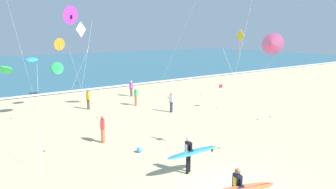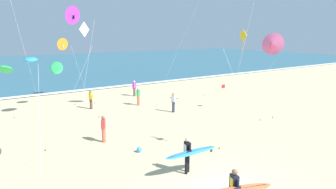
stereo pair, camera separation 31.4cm
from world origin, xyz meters
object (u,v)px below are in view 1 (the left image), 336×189
object	(u,v)px
beach_ball	(139,150)
bystander_green_top	(136,96)
kite_diamond_ivory_mid	(81,31)
kite_arc_cobalt_low	(32,66)
bystander_red_top	(103,129)
bystander_white_top	(171,102)
kite_delta_amber_near	(59,45)
lifeguard_flag	(219,94)
kite_delta_rose_close	(272,44)
bystander_yellow_top	(88,100)
kite_delta_violet_far	(70,15)
bystander_purple_top	(131,88)
surfer_lead	(240,188)
kite_diamond_golden_extra	(241,39)
surfer_trailing	(190,152)

from	to	relation	value
beach_ball	bystander_green_top	bearing A→B (deg)	61.28
kite_diamond_ivory_mid	kite_arc_cobalt_low	xyz separation A→B (m)	(-7.07, -13.72, -1.47)
bystander_red_top	kite_diamond_ivory_mid	bearing A→B (deg)	74.75
kite_arc_cobalt_low	beach_ball	xyz separation A→B (m)	(4.98, 0.03, -4.80)
bystander_white_top	beach_ball	world-z (taller)	bystander_white_top
kite_delta_amber_near	kite_arc_cobalt_low	xyz separation A→B (m)	(-4.45, -11.45, -0.43)
kite_diamond_ivory_mid	kite_arc_cobalt_low	distance (m)	15.50
lifeguard_flag	beach_ball	bearing A→B (deg)	-156.73
kite_delta_rose_close	bystander_yellow_top	world-z (taller)	kite_delta_rose_close
bystander_white_top	bystander_yellow_top	distance (m)	6.97
bystander_green_top	bystander_yellow_top	distance (m)	4.06
kite_delta_violet_far	bystander_green_top	xyz separation A→B (m)	(6.17, 2.50, -6.57)
bystander_purple_top	bystander_yellow_top	bearing A→B (deg)	-154.51
kite_delta_amber_near	kite_diamond_ivory_mid	distance (m)	3.62
kite_delta_rose_close	bystander_white_top	xyz separation A→B (m)	(1.65, 10.23, -4.93)
bystander_red_top	surfer_lead	bearing A→B (deg)	-84.68
kite_diamond_ivory_mid	kite_diamond_golden_extra	bearing A→B (deg)	-43.04
kite_diamond_ivory_mid	kite_delta_violet_far	xyz separation A→B (m)	(-3.09, -6.75, 0.97)
kite_delta_amber_near	bystander_yellow_top	size ratio (longest dim) A/B	3.70
kite_arc_cobalt_low	kite_diamond_golden_extra	xyz separation A→B (m)	(17.35, 4.12, 0.81)
bystander_purple_top	bystander_yellow_top	xyz separation A→B (m)	(-5.51, -2.63, 0.00)
kite_diamond_ivory_mid	kite_delta_rose_close	world-z (taller)	kite_diamond_ivory_mid
bystander_green_top	bystander_red_top	bearing A→B (deg)	-131.46
kite_arc_cobalt_low	kite_diamond_golden_extra	bearing A→B (deg)	13.35
surfer_trailing	kite_delta_violet_far	xyz separation A→B (m)	(-1.57, 10.49, 6.33)
surfer_lead	kite_delta_violet_far	distance (m)	15.33
bystander_red_top	bystander_white_top	bearing A→B (deg)	24.22
bystander_purple_top	bystander_red_top	bearing A→B (deg)	-125.90
bystander_green_top	kite_delta_amber_near	bearing A→B (deg)	160.81
kite_delta_rose_close	bystander_green_top	world-z (taller)	kite_delta_rose_close
kite_delta_rose_close	bystander_white_top	size ratio (longest dim) A/B	3.96
kite_arc_cobalt_low	bystander_white_top	bearing A→B (deg)	27.16
kite_delta_violet_far	bystander_purple_top	world-z (taller)	kite_delta_violet_far
surfer_trailing	bystander_white_top	bearing A→B (deg)	58.26
bystander_green_top	bystander_yellow_top	world-z (taller)	same
bystander_red_top	bystander_yellow_top	bearing A→B (deg)	74.56
bystander_green_top	surfer_trailing	bearing A→B (deg)	-109.48
surfer_lead	bystander_green_top	world-z (taller)	surfer_lead
surfer_lead	kite_diamond_golden_extra	world-z (taller)	kite_diamond_golden_extra
kite_arc_cobalt_low	bystander_yellow_top	size ratio (longest dim) A/B	3.33
kite_diamond_golden_extra	bystander_yellow_top	distance (m)	13.76
kite_diamond_ivory_mid	surfer_trailing	bearing A→B (deg)	-95.02
bystander_green_top	beach_ball	world-z (taller)	bystander_green_top
kite_arc_cobalt_low	beach_ball	distance (m)	6.91
kite_diamond_golden_extra	beach_ball	bearing A→B (deg)	-161.71
kite_delta_rose_close	kite_diamond_golden_extra	bearing A→B (deg)	48.09
bystander_purple_top	bystander_white_top	xyz separation A→B (m)	(-0.41, -7.39, 0.00)
kite_delta_violet_far	bystander_yellow_top	bearing A→B (deg)	58.00
kite_delta_amber_near	bystander_purple_top	world-z (taller)	kite_delta_amber_near
kite_delta_rose_close	bystander_red_top	bearing A→B (deg)	129.23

